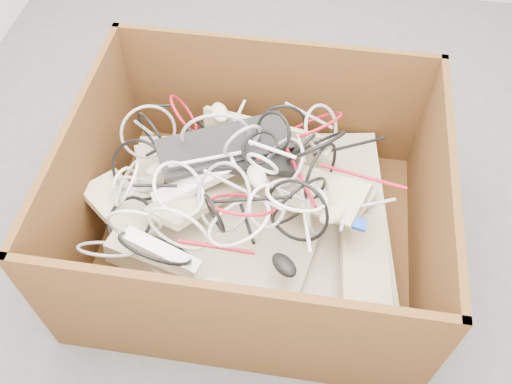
# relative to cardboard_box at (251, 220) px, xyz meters

# --- Properties ---
(ground) EXTENTS (3.00, 3.00, 0.00)m
(ground) POSITION_rel_cardboard_box_xyz_m (0.00, 0.28, -0.15)
(ground) COLOR #48484A
(ground) RESTS_ON ground
(cardboard_box) EXTENTS (1.23, 1.02, 0.60)m
(cardboard_box) POSITION_rel_cardboard_box_xyz_m (0.00, 0.00, 0.00)
(cardboard_box) COLOR #422610
(cardboard_box) RESTS_ON ground
(keyboard_pile) EXTENTS (1.12, 0.81, 0.29)m
(keyboard_pile) POSITION_rel_cardboard_box_xyz_m (-0.02, 0.06, 0.13)
(keyboard_pile) COLOR tan
(keyboard_pile) RESTS_ON cardboard_box
(mice_scatter) EXTENTS (0.74, 0.77, 0.20)m
(mice_scatter) POSITION_rel_cardboard_box_xyz_m (-0.02, -0.03, 0.20)
(mice_scatter) COLOR #C0B09B
(mice_scatter) RESTS_ON keyboard_pile
(power_strip_left) EXTENTS (0.30, 0.21, 0.13)m
(power_strip_left) POSITION_rel_cardboard_box_xyz_m (-0.19, -0.01, 0.20)
(power_strip_left) COLOR white
(power_strip_left) RESTS_ON keyboard_pile
(power_strip_right) EXTENTS (0.27, 0.12, 0.09)m
(power_strip_right) POSITION_rel_cardboard_box_xyz_m (-0.24, -0.29, 0.19)
(power_strip_right) COLOR white
(power_strip_right) RESTS_ON keyboard_pile
(vga_plug) EXTENTS (0.05, 0.05, 0.03)m
(vga_plug) POSITION_rel_cardboard_box_xyz_m (0.38, -0.10, 0.20)
(vga_plug) COLOR #0D38C6
(vga_plug) RESTS_ON keyboard_pile
(cable_tangle) EXTENTS (1.09, 0.84, 0.39)m
(cable_tangle) POSITION_rel_cardboard_box_xyz_m (-0.07, -0.01, 0.25)
(cable_tangle) COLOR #A90C1E
(cable_tangle) RESTS_ON keyboard_pile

